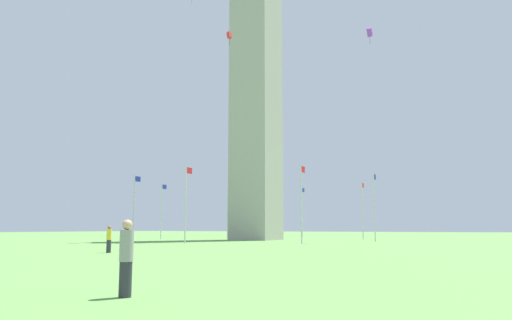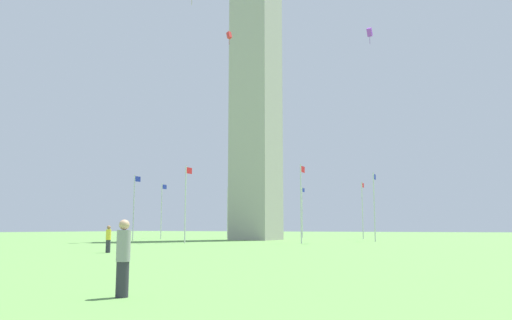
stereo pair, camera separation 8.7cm
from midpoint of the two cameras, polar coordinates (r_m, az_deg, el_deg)
The scene contains 14 objects.
ground_plane at distance 65.01m, azimuth -0.04°, elevation -9.12°, with size 260.00×260.00×0.00m, color #609347.
obelisk_monument at distance 68.85m, azimuth -0.04°, elevation 11.55°, with size 5.35×5.35×48.62m.
flagpole_n at distance 79.09m, azimuth 5.27°, elevation -5.69°, with size 1.12×0.14×7.94m.
flagpole_ne at distance 80.01m, azimuth -3.28°, elevation -5.73°, with size 1.12×0.14×7.94m.
flagpole_e at distance 73.62m, azimuth -10.77°, elevation -5.43°, with size 1.12×0.14×7.94m.
flagpole_se at distance 62.34m, azimuth -13.79°, elevation -4.95°, with size 1.12×0.14×7.94m.
flagpole_s at distance 51.95m, azimuth -8.06°, elevation -4.59°, with size 1.12×0.14×7.94m.
flagpole_sw at distance 50.53m, azimuth 5.16°, elevation -4.55°, with size 1.12×0.14×7.94m.
flagpole_w at distance 59.45m, azimuth 13.33°, elevation -4.84°, with size 1.12×0.14×7.94m.
flagpole_nw at distance 71.19m, azimuth 12.03°, elevation -5.33°, with size 1.12×0.14×7.94m.
person_yellow_shirt at distance 33.22m, azimuth -16.53°, elevation -8.67°, with size 0.32×0.32×1.71m.
person_gray_shirt at distance 12.04m, azimuth -14.82°, elevation -10.81°, with size 0.32×0.32×1.76m.
kite_red_box at distance 59.86m, azimuth -3.11°, elevation 14.05°, with size 0.58×0.70×1.59m.
kite_purple_box at distance 61.15m, azimuth 12.82°, elevation 14.05°, with size 0.96×0.54×1.97m.
Camera 1 is at (-57.42, -30.42, 1.57)m, focal length 35.00 mm.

